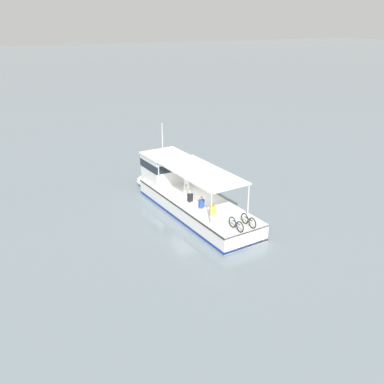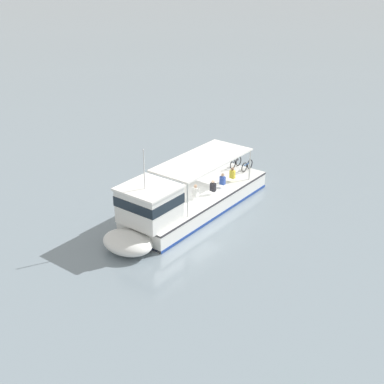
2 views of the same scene
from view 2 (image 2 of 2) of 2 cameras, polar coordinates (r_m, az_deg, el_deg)
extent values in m
plane|color=gray|center=(31.55, 0.42, -2.33)|extent=(400.00, 400.00, 0.00)
cube|color=white|center=(31.77, 0.66, -1.03)|extent=(11.13, 4.60, 1.10)
ellipsoid|color=white|center=(27.62, -7.08, -5.51)|extent=(2.57, 3.21, 1.01)
cube|color=navy|center=(31.97, 0.65, -1.75)|extent=(11.13, 4.64, 0.16)
cube|color=#2D2D33|center=(31.56, 0.66, -0.26)|extent=(11.14, 4.66, 0.10)
cube|color=white|center=(28.05, -4.71, -1.40)|extent=(2.94, 3.04, 1.90)
cube|color=#19232D|center=(27.91, -4.73, -0.79)|extent=(2.98, 3.11, 0.56)
cube|color=white|center=(27.62, -4.78, 0.47)|extent=(3.12, 3.22, 0.12)
cube|color=white|center=(31.05, 1.18, 3.58)|extent=(7.03, 3.80, 0.10)
cylinder|color=silver|center=(28.34, -0.50, -0.91)|extent=(0.08, 0.08, 2.00)
cylinder|color=silver|center=(29.93, -4.63, 0.46)|extent=(0.08, 0.08, 2.00)
cylinder|color=silver|center=(33.28, 6.37, 2.98)|extent=(0.08, 0.08, 2.00)
cylinder|color=silver|center=(34.64, 2.52, 4.02)|extent=(0.08, 0.08, 2.00)
cylinder|color=silver|center=(26.96, -5.29, 2.51)|extent=(0.06, 0.06, 2.20)
sphere|color=white|center=(30.49, -5.86, -2.46)|extent=(0.36, 0.36, 0.36)
sphere|color=white|center=(32.71, -1.95, -0.35)|extent=(0.36, 0.36, 0.36)
sphere|color=white|center=(34.94, 1.25, 1.38)|extent=(0.36, 0.36, 0.36)
torus|color=black|center=(34.64, 5.77, 2.72)|extent=(0.66, 0.15, 0.66)
torus|color=black|center=(35.20, 6.37, 3.06)|extent=(0.66, 0.15, 0.66)
cylinder|color=#1E478C|center=(34.87, 6.08, 3.07)|extent=(0.70, 0.15, 0.06)
torus|color=black|center=(35.08, 4.52, 3.06)|extent=(0.66, 0.15, 0.66)
torus|color=black|center=(35.63, 5.14, 3.39)|extent=(0.66, 0.15, 0.66)
cylinder|color=#232328|center=(35.31, 4.84, 3.41)|extent=(0.70, 0.15, 0.06)
cube|color=yellow|center=(33.13, 4.46, 1.95)|extent=(0.26, 0.35, 0.52)
sphere|color=#9E7051|center=(32.99, 4.48, 2.54)|extent=(0.20, 0.20, 0.20)
cube|color=#2D4CA5|center=(32.20, 3.38, 1.28)|extent=(0.26, 0.35, 0.52)
sphere|color=beige|center=(32.05, 3.39, 1.89)|extent=(0.20, 0.20, 0.20)
cube|color=black|center=(31.25, 2.32, 0.54)|extent=(0.26, 0.35, 0.52)
sphere|color=beige|center=(31.10, 2.34, 1.16)|extent=(0.20, 0.20, 0.20)
cube|color=white|center=(30.61, 0.39, 0.02)|extent=(0.26, 0.35, 0.52)
sphere|color=tan|center=(30.46, 0.39, 0.65)|extent=(0.20, 0.20, 0.20)
cube|color=white|center=(30.18, -2.07, -0.38)|extent=(0.26, 0.35, 0.52)
sphere|color=beige|center=(30.02, -2.08, 0.26)|extent=(0.20, 0.20, 0.20)
camera|label=1|loc=(44.97, 35.28, 18.02)|focal=39.57mm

